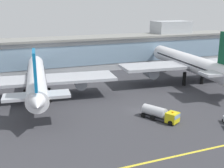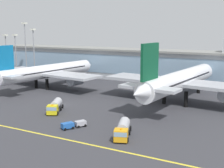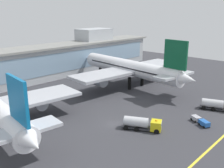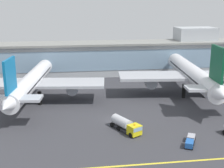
# 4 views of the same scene
# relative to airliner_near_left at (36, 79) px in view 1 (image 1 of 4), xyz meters

# --- Properties ---
(ground_plane) EXTENTS (198.55, 198.55, 0.00)m
(ground_plane) POSITION_rel_airliner_near_left_xyz_m (21.22, -17.69, -5.90)
(ground_plane) COLOR #38383D
(taxiway_centreline_stripe) EXTENTS (158.84, 0.50, 0.01)m
(taxiway_centreline_stripe) POSITION_rel_airliner_near_left_xyz_m (21.22, -39.69, -5.90)
(taxiway_centreline_stripe) COLOR yellow
(taxiway_centreline_stripe) RESTS_ON ground
(terminal_building) EXTENTS (144.82, 14.00, 18.16)m
(terminal_building) POSITION_rel_airliner_near_left_xyz_m (22.96, 31.97, 1.00)
(terminal_building) COLOR #ADB2B7
(terminal_building) RESTS_ON ground
(airliner_near_left) EXTENTS (43.60, 50.32, 16.20)m
(airliner_near_left) POSITION_rel_airliner_near_left_xyz_m (0.00, 0.00, 0.00)
(airliner_near_left) COLOR black
(airliner_near_left) RESTS_ON ground
(airliner_near_right) EXTENTS (46.47, 52.87, 18.14)m
(airliner_near_right) POSITION_rel_airliner_near_left_xyz_m (49.22, -0.04, 0.72)
(airliner_near_right) COLOR black
(airliner_near_right) RESTS_ON ground
(fuel_tanker_truck) EXTENTS (6.36, 9.14, 2.90)m
(fuel_tanker_truck) POSITION_rel_airliner_near_left_xyz_m (23.68, -24.87, -4.39)
(fuel_tanker_truck) COLOR black
(fuel_tanker_truck) RESTS_ON ground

